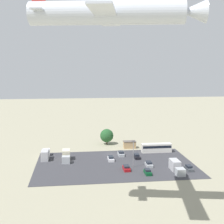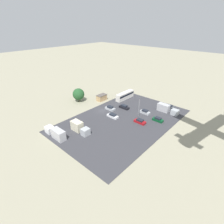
% 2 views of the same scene
% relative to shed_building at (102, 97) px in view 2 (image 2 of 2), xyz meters
% --- Properties ---
extents(ground_plane, '(400.00, 400.00, 0.00)m').
position_rel_shed_building_xyz_m(ground_plane, '(8.25, 7.86, -1.39)').
color(ground_plane, gray).
extents(parking_lot_surface, '(50.83, 32.42, 0.08)m').
position_rel_shed_building_xyz_m(parking_lot_surface, '(8.25, 19.57, -1.35)').
color(parking_lot_surface, '#38383D').
rests_on(parking_lot_surface, ground).
extents(shed_building, '(4.87, 2.90, 2.77)m').
position_rel_shed_building_xyz_m(shed_building, '(0.00, 0.00, 0.00)').
color(shed_building, tan).
rests_on(shed_building, ground).
extents(bus, '(11.07, 2.48, 3.28)m').
position_rel_shed_building_xyz_m(bus, '(-8.75, 7.24, 0.46)').
color(bus, silver).
rests_on(bus, ground).
extents(parked_car_0, '(1.79, 4.58, 1.57)m').
position_rel_shed_building_xyz_m(parked_car_0, '(-0.03, 13.65, -0.66)').
color(parked_car_0, black).
rests_on(parked_car_0, ground).
extents(parked_car_1, '(1.73, 4.02, 1.55)m').
position_rel_shed_building_xyz_m(parked_car_1, '(-0.03, 29.85, -0.67)').
color(parked_car_1, '#0C4723').
rests_on(parked_car_1, ground).
extents(parked_car_2, '(1.88, 4.73, 1.43)m').
position_rel_shed_building_xyz_m(parked_car_2, '(9.12, 15.17, -0.71)').
color(parked_car_2, silver).
rests_on(parked_car_2, ground).
extents(parked_car_3, '(1.99, 4.33, 1.56)m').
position_rel_shed_building_xyz_m(parked_car_3, '(4.87, 9.99, -0.66)').
color(parked_car_3, '#ADB2B7').
rests_on(parked_car_3, ground).
extents(parked_car_4, '(1.89, 4.13, 1.54)m').
position_rel_shed_building_xyz_m(parked_car_4, '(-2.11, 22.85, -0.67)').
color(parked_car_4, '#ADB2B7').
rests_on(parked_car_4, ground).
extents(parked_car_5, '(1.79, 4.12, 1.54)m').
position_rel_shed_building_xyz_m(parked_car_5, '(-13.34, 28.03, -0.67)').
color(parked_car_5, '#4C5156').
rests_on(parked_car_5, ground).
extents(parked_car_6, '(1.94, 4.41, 1.45)m').
position_rel_shed_building_xyz_m(parked_car_6, '(5.57, 25.55, -0.71)').
color(parked_car_6, maroon).
rests_on(parked_car_6, ground).
extents(parked_truck_0, '(2.34, 9.34, 3.26)m').
position_rel_shed_building_xyz_m(parked_truck_0, '(31.21, 10.33, 0.18)').
color(parked_truck_0, silver).
rests_on(parked_truck_0, ground).
extents(parked_truck_1, '(2.45, 8.80, 3.12)m').
position_rel_shed_building_xyz_m(parked_truck_1, '(-9.12, 28.74, 0.12)').
color(parked_truck_1, '#ADB2B7').
rests_on(parked_truck_1, ground).
extents(parked_truck_2, '(2.57, 7.56, 3.36)m').
position_rel_shed_building_xyz_m(parked_truck_2, '(24.08, 13.38, 0.22)').
color(parked_truck_2, '#ADB2B7').
rests_on(parked_truck_2, ground).
extents(tree_near_shed, '(5.40, 5.40, 6.33)m').
position_rel_shed_building_xyz_m(tree_near_shed, '(8.14, -6.92, 2.24)').
color(tree_near_shed, brown).
rests_on(tree_near_shed, ground).
extents(light_pole_lot_centre, '(0.90, 0.28, 8.47)m').
position_rel_shed_building_xyz_m(light_pole_lot_centre, '(2.96, 23.01, 3.35)').
color(light_pole_lot_centre, gray).
rests_on(light_pole_lot_centre, ground).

